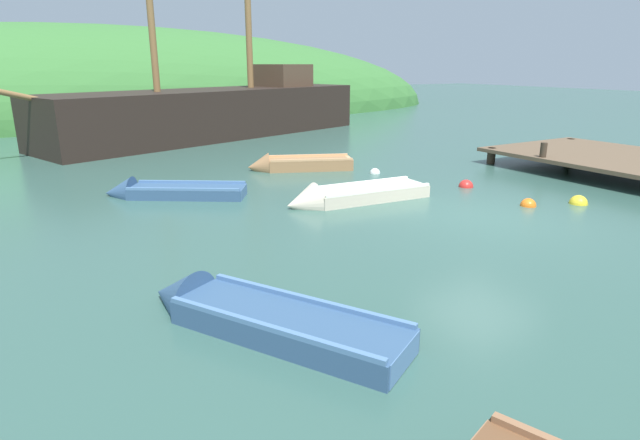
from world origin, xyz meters
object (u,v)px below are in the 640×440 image
object	(u,v)px
buoy_orange	(528,206)
sailing_ship	(216,118)
rowboat_outer_left	(295,166)
rowboat_portside	(251,319)
rowboat_center	(348,198)
rowboat_outer_right	(166,194)
buoy_yellow	(578,204)
buoy_red	(466,187)
buoy_white	(375,173)

from	to	relation	value
buoy_orange	sailing_ship	bearing A→B (deg)	97.44
sailing_ship	rowboat_outer_left	xyz separation A→B (m)	(-0.64, -9.03, -0.73)
sailing_ship	rowboat_portside	world-z (taller)	sailing_ship
rowboat_outer_left	rowboat_center	size ratio (longest dim) A/B	0.90
rowboat_outer_right	rowboat_outer_left	bearing A→B (deg)	-129.16
buoy_yellow	buoy_red	xyz separation A→B (m)	(-1.00, 2.78, 0.00)
rowboat_outer_left	buoy_red	xyz separation A→B (m)	(2.95, -4.66, -0.12)
sailing_ship	buoy_orange	world-z (taller)	sailing_ship
buoy_red	buoy_white	bearing A→B (deg)	110.55
rowboat_outer_right	buoy_orange	size ratio (longest dim) A/B	9.36
rowboat_center	sailing_ship	bearing A→B (deg)	-91.93
rowboat_outer_left	buoy_yellow	size ratio (longest dim) A/B	7.96
rowboat_center	buoy_orange	xyz separation A→B (m)	(3.57, -2.59, -0.10)
rowboat_outer_right	rowboat_center	xyz separation A→B (m)	(3.78, -2.89, 0.01)
rowboat_outer_left	rowboat_center	distance (m)	4.43
sailing_ship	buoy_orange	xyz separation A→B (m)	(2.09, -15.97, -0.85)
rowboat_outer_right	buoy_orange	world-z (taller)	rowboat_outer_right
buoy_white	sailing_ship	bearing A→B (deg)	96.54
buoy_white	rowboat_outer_right	bearing A→B (deg)	176.81
buoy_red	buoy_white	world-z (taller)	buoy_red
sailing_ship	buoy_orange	distance (m)	16.13
buoy_orange	buoy_white	bearing A→B (deg)	99.35
rowboat_outer_right	rowboat_portside	bearing A→B (deg)	116.38
buoy_red	buoy_yellow	bearing A→B (deg)	-70.14
rowboat_portside	rowboat_outer_left	world-z (taller)	rowboat_outer_left
buoy_orange	buoy_yellow	size ratio (longest dim) A/B	0.87
buoy_orange	buoy_white	distance (m)	5.19
buoy_orange	buoy_red	xyz separation A→B (m)	(0.23, 2.27, 0.00)
rowboat_outer_right	buoy_red	xyz separation A→B (m)	(7.57, -3.21, -0.08)
rowboat_portside	buoy_red	size ratio (longest dim) A/B	9.46
buoy_orange	buoy_yellow	world-z (taller)	buoy_yellow
sailing_ship	buoy_red	world-z (taller)	sailing_ship
rowboat_outer_right	buoy_red	world-z (taller)	rowboat_outer_right
buoy_orange	rowboat_portside	bearing A→B (deg)	-165.41
buoy_yellow	buoy_orange	bearing A→B (deg)	157.48
buoy_orange	rowboat_center	bearing A→B (deg)	144.04
buoy_white	rowboat_center	bearing A→B (deg)	-137.14
buoy_yellow	buoy_red	world-z (taller)	buoy_yellow
rowboat_portside	sailing_ship	bearing A→B (deg)	-47.86
buoy_orange	buoy_red	bearing A→B (deg)	84.33
rowboat_center	buoy_yellow	xyz separation A→B (m)	(4.80, -3.10, -0.10)
rowboat_outer_right	buoy_white	bearing A→B (deg)	-149.80
rowboat_outer_left	buoy_red	world-z (taller)	rowboat_outer_left
rowboat_outer_left	buoy_orange	bearing A→B (deg)	134.23
rowboat_portside	buoy_red	bearing A→B (deg)	-91.49
sailing_ship	rowboat_outer_left	world-z (taller)	sailing_ship
buoy_white	buoy_red	bearing A→B (deg)	-69.45
buoy_red	rowboat_portside	bearing A→B (deg)	-152.51
sailing_ship	rowboat_outer_right	distance (m)	11.76
sailing_ship	buoy_white	world-z (taller)	sailing_ship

